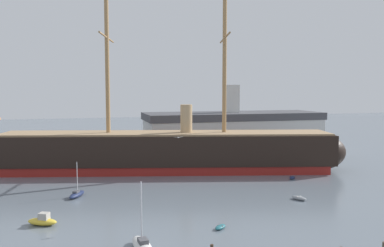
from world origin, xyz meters
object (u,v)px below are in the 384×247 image
at_px(dinghy_mid_right, 299,198).
at_px(motorboat_far_right, 295,158).
at_px(sailboat_alongside_bow, 77,194).
at_px(dockside_warehouse_right, 233,132).
at_px(dinghy_near_centre, 220,227).
at_px(tall_ship, 167,151).
at_px(dinghy_alongside_stern, 292,177).
at_px(sailboat_foreground_left, 142,245).
at_px(seagull_in_flight, 178,137).
at_px(motorboat_mid_left, 43,221).

xyz_separation_m(dinghy_mid_right, motorboat_far_right, (15.34, 28.32, 0.40)).
height_order(sailboat_alongside_bow, dockside_warehouse_right, dockside_warehouse_right).
bearing_deg(dockside_warehouse_right, dinghy_near_centre, -112.35).
distance_m(dinghy_mid_right, dockside_warehouse_right, 43.91).
bearing_deg(tall_ship, dinghy_alongside_stern, -31.75).
height_order(sailboat_foreground_left, dockside_warehouse_right, dockside_warehouse_right).
xyz_separation_m(sailboat_alongside_bow, seagull_in_flight, (11.89, -12.82, 9.29)).
relative_size(sailboat_foreground_left, motorboat_far_right, 1.43).
bearing_deg(dinghy_near_centre, dinghy_mid_right, 29.84).
distance_m(tall_ship, dockside_warehouse_right, 27.70).
bearing_deg(dinghy_alongside_stern, dinghy_mid_right, -115.15).
bearing_deg(motorboat_far_right, sailboat_foreground_left, -133.96).
distance_m(sailboat_foreground_left, sailboat_alongside_bow, 22.78).
relative_size(dinghy_alongside_stern, dockside_warehouse_right, 0.04).
height_order(dinghy_mid_right, dinghy_alongside_stern, dinghy_mid_right).
height_order(tall_ship, seagull_in_flight, tall_ship).
relative_size(sailboat_foreground_left, dinghy_alongside_stern, 3.39).
bearing_deg(dinghy_alongside_stern, dockside_warehouse_right, 88.40).
xyz_separation_m(motorboat_mid_left, seagull_in_flight, (15.55, -1.29, 9.21)).
bearing_deg(sailboat_alongside_bow, dockside_warehouse_right, 42.44).
bearing_deg(motorboat_mid_left, seagull_in_flight, -4.73).
bearing_deg(tall_ship, sailboat_alongside_bow, -137.68).
distance_m(motorboat_mid_left, seagull_in_flight, 18.12).
xyz_separation_m(dinghy_alongside_stern, dockside_warehouse_right, (0.86, 30.80, 4.64)).
xyz_separation_m(sailboat_foreground_left, motorboat_mid_left, (-9.84, 10.38, -0.05)).
bearing_deg(sailboat_alongside_bow, motorboat_mid_left, -107.61).
distance_m(sailboat_alongside_bow, dockside_warehouse_right, 49.74).
height_order(dinghy_mid_right, motorboat_far_right, motorboat_far_right).
relative_size(dinghy_mid_right, seagull_in_flight, 2.02).
xyz_separation_m(dinghy_mid_right, seagull_in_flight, (-18.01, -3.10, 9.45)).
relative_size(motorboat_far_right, seagull_in_flight, 3.86).
height_order(dinghy_alongside_stern, seagull_in_flight, seagull_in_flight).
bearing_deg(dockside_warehouse_right, seagull_in_flight, -118.07).
xyz_separation_m(dinghy_near_centre, seagull_in_flight, (-3.51, 5.22, 9.50)).
xyz_separation_m(tall_ship, sailboat_foreground_left, (-9.98, -36.64, -3.26)).
distance_m(dinghy_near_centre, sailboat_alongside_bow, 23.72).
distance_m(motorboat_mid_left, dinghy_alongside_stern, 41.83).
xyz_separation_m(sailboat_alongside_bow, motorboat_far_right, (45.24, 18.59, 0.24)).
bearing_deg(dinghy_alongside_stern, dinghy_near_centre, -134.48).
distance_m(motorboat_mid_left, dockside_warehouse_right, 60.49).
bearing_deg(seagull_in_flight, dinghy_mid_right, 9.76).
distance_m(dockside_warehouse_right, seagull_in_flight, 52.64).
bearing_deg(seagull_in_flight, dinghy_near_centre, -56.09).
height_order(motorboat_mid_left, motorboat_far_right, motorboat_far_right).
bearing_deg(dinghy_mid_right, dockside_warehouse_right, 81.23).
distance_m(dinghy_mid_right, seagull_in_flight, 20.57).
distance_m(motorboat_far_right, dockside_warehouse_right, 17.70).
xyz_separation_m(tall_ship, sailboat_alongside_bow, (-16.16, -14.71, -3.40)).
height_order(dinghy_near_centre, sailboat_alongside_bow, sailboat_alongside_bow).
height_order(sailboat_alongside_bow, motorboat_far_right, sailboat_alongside_bow).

